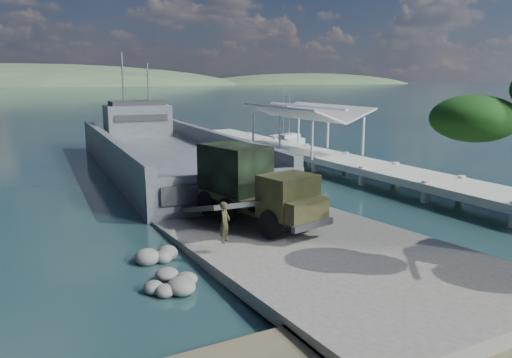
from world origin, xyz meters
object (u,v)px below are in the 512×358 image
sailboat_near (284,140)px  soldier (225,231)px  sailboat_far (289,139)px  military_truck (251,184)px  landing_craft (164,159)px  pier (312,147)px

sailboat_near → soldier: bearing=-121.4°
soldier → sailboat_far: 40.97m
soldier → military_truck: bearing=5.1°
landing_craft → sailboat_near: bearing=34.7°
pier → military_truck: pier is taller
pier → military_truck: 20.05m
landing_craft → military_truck: size_ratio=4.54×
sailboat_near → sailboat_far: sailboat_far is taller
landing_craft → military_truck: landing_craft is taller
landing_craft → soldier: 22.55m
pier → landing_craft: landing_craft is taller
soldier → sailboat_near: bearing=11.1°
sailboat_near → sailboat_far: 0.97m
soldier → sailboat_far: size_ratio=0.27×
military_truck → sailboat_near: sailboat_near is taller
pier → military_truck: (-13.72, -14.60, 0.74)m
pier → sailboat_near: (6.06, 14.82, -1.28)m
pier → sailboat_far: 16.61m
landing_craft → sailboat_far: landing_craft is taller
pier → soldier: pier is taller
military_truck → sailboat_far: bearing=43.9°
military_truck → sailboat_near: (19.78, 29.42, -2.01)m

